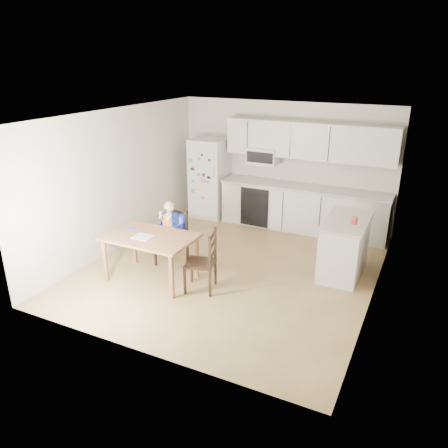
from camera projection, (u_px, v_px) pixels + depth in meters
room at (245, 189)px, 7.27m from camera, size 4.52×5.01×2.51m
refrigerator at (210, 178)px, 9.45m from camera, size 0.72×0.70×1.70m
kitchen_run at (303, 187)px, 8.67m from camera, size 3.37×0.62×2.15m
kitchen_island at (344, 246)px, 7.00m from camera, size 0.65×1.25×0.92m
red_cup at (355, 221)px, 6.63m from camera, size 0.09×0.09×0.11m
dining_table at (150, 242)px, 6.73m from camera, size 1.38×0.89×0.74m
napkin at (143, 237)px, 6.63m from camera, size 0.29×0.25×0.01m
toddler_spoon at (130, 228)px, 6.95m from camera, size 0.12×0.06×0.02m
chair_booster at (172, 227)px, 7.22m from camera, size 0.50×0.50×1.12m
chair_side at (206, 258)px, 6.44m from camera, size 0.51×0.51×0.95m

